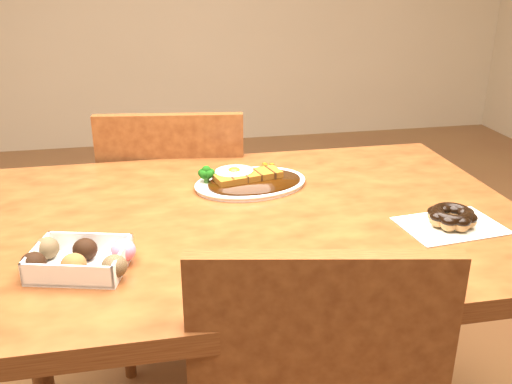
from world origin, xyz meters
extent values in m
cube|color=#522410|center=(0.00, 0.00, 0.73)|extent=(1.20, 0.80, 0.04)
cylinder|color=#522410|center=(-0.54, 0.34, 0.35)|extent=(0.06, 0.06, 0.71)
cylinder|color=#522410|center=(0.54, 0.34, 0.35)|extent=(0.06, 0.06, 0.71)
cube|color=#522410|center=(-0.11, 0.60, 0.43)|extent=(0.47, 0.47, 0.04)
cylinder|color=#522410|center=(0.08, 0.75, 0.21)|extent=(0.04, 0.04, 0.41)
cylinder|color=#522410|center=(-0.25, 0.79, 0.21)|extent=(0.04, 0.04, 0.41)
cylinder|color=#522410|center=(0.04, 0.41, 0.21)|extent=(0.04, 0.04, 0.41)
cylinder|color=#522410|center=(-0.30, 0.45, 0.21)|extent=(0.04, 0.04, 0.41)
cube|color=#522410|center=(-0.13, 0.41, 0.67)|extent=(0.40, 0.08, 0.40)
cube|color=#522410|center=(0.04, -0.41, 0.67)|extent=(0.40, 0.11, 0.40)
ellipsoid|color=white|center=(0.04, 0.16, 0.76)|extent=(0.29, 0.23, 0.01)
ellipsoid|color=black|center=(0.05, 0.15, 0.76)|extent=(0.25, 0.19, 0.01)
cube|color=#6B380C|center=(0.04, 0.16, 0.77)|extent=(0.17, 0.09, 0.02)
ellipsoid|color=white|center=(0.01, 0.18, 0.78)|extent=(0.10, 0.09, 0.01)
ellipsoid|color=#FFB214|center=(0.01, 0.18, 0.78)|extent=(0.03, 0.03, 0.02)
cube|color=white|center=(-0.32, -0.17, 0.77)|extent=(0.18, 0.16, 0.04)
ellipsoid|color=black|center=(-0.39, -0.18, 0.77)|extent=(0.04, 0.04, 0.04)
ellipsoid|color=brown|center=(-0.33, -0.20, 0.77)|extent=(0.04, 0.04, 0.04)
ellipsoid|color=black|center=(-0.26, -0.22, 0.77)|extent=(0.04, 0.04, 0.04)
ellipsoid|color=black|center=(-0.38, -0.13, 0.77)|extent=(0.04, 0.04, 0.04)
ellipsoid|color=black|center=(-0.31, -0.15, 0.77)|extent=(0.04, 0.04, 0.04)
ellipsoid|color=pink|center=(-0.24, -0.16, 0.77)|extent=(0.04, 0.04, 0.04)
cube|color=silver|center=(0.40, -0.14, 0.75)|extent=(0.21, 0.16, 0.00)
torus|color=olive|center=(0.40, -0.14, 0.77)|extent=(0.10, 0.10, 0.03)
torus|color=black|center=(0.40, -0.14, 0.78)|extent=(0.09, 0.09, 0.02)
camera|label=1|loc=(-0.19, -1.08, 1.25)|focal=40.00mm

